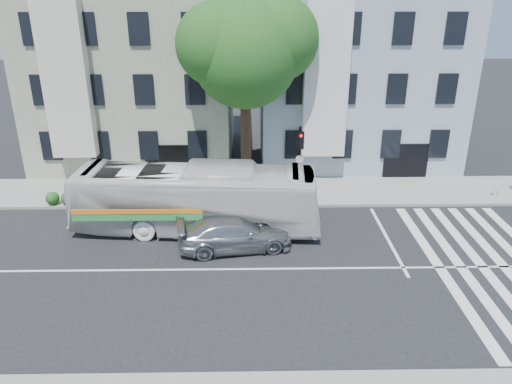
{
  "coord_description": "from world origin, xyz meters",
  "views": [
    {
      "loc": [
        0.11,
        -17.63,
        10.9
      ],
      "look_at": [
        0.45,
        2.46,
        2.4
      ],
      "focal_mm": 35.0,
      "sensor_mm": 36.0,
      "label": 1
    }
  ],
  "objects_px": {
    "sedan": "(235,233)",
    "traffic_signal": "(300,157)",
    "bus": "(196,199)",
    "fire_hydrant": "(496,190)"
  },
  "relations": [
    {
      "from": "traffic_signal",
      "to": "bus",
      "type": "bearing_deg",
      "value": -179.64
    },
    {
      "from": "bus",
      "to": "fire_hydrant",
      "type": "xyz_separation_m",
      "value": [
        15.83,
        3.44,
        -1.1
      ]
    },
    {
      "from": "bus",
      "to": "traffic_signal",
      "type": "relative_size",
      "value": 2.64
    },
    {
      "from": "traffic_signal",
      "to": "fire_hydrant",
      "type": "distance_m",
      "value": 11.12
    },
    {
      "from": "sedan",
      "to": "traffic_signal",
      "type": "distance_m",
      "value": 5.64
    },
    {
      "from": "bus",
      "to": "sedan",
      "type": "relative_size",
      "value": 2.3
    },
    {
      "from": "bus",
      "to": "traffic_signal",
      "type": "xyz_separation_m",
      "value": [
        5.01,
        2.35,
        1.21
      ]
    },
    {
      "from": "traffic_signal",
      "to": "fire_hydrant",
      "type": "xyz_separation_m",
      "value": [
        10.82,
        1.09,
        -2.32
      ]
    },
    {
      "from": "sedan",
      "to": "traffic_signal",
      "type": "height_order",
      "value": "traffic_signal"
    },
    {
      "from": "sedan",
      "to": "bus",
      "type": "bearing_deg",
      "value": 36.21
    }
  ]
}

